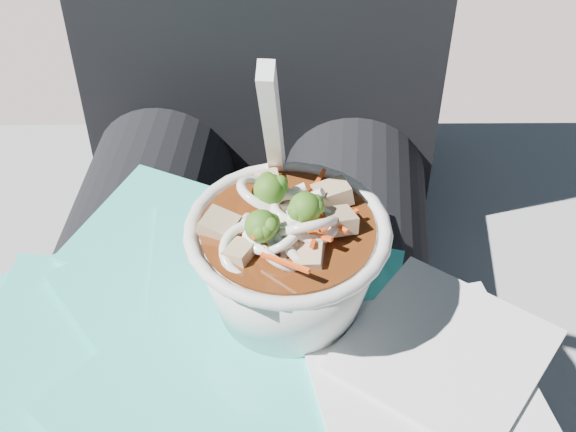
# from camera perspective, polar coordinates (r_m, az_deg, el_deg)

# --- Properties ---
(stone_ledge) EXTENTS (1.04, 0.59, 0.45)m
(stone_ledge) POSITION_cam_1_polar(r_m,az_deg,el_deg) (0.97, -2.15, -13.21)
(stone_ledge) COLOR gray
(stone_ledge) RESTS_ON ground
(lap) EXTENTS (0.33, 0.48, 0.14)m
(lap) POSITION_cam_1_polar(r_m,az_deg,el_deg) (0.65, -4.31, -9.65)
(lap) COLOR black
(lap) RESTS_ON stone_ledge
(person_body) EXTENTS (0.34, 0.94, 0.99)m
(person_body) POSITION_cam_1_polar(r_m,az_deg,el_deg) (0.69, -3.36, -2.15)
(person_body) COLOR black
(person_body) RESTS_ON ground
(plastic_bag) EXTENTS (0.31, 0.35, 0.02)m
(plastic_bag) POSITION_cam_1_polar(r_m,az_deg,el_deg) (0.57, -5.05, -7.35)
(plastic_bag) COLOR #2FC3B7
(plastic_bag) RESTS_ON lap
(napkins) EXTENTS (0.18, 0.19, 0.01)m
(napkins) POSITION_cam_1_polar(r_m,az_deg,el_deg) (0.53, 10.09, -10.56)
(napkins) COLOR silver
(napkins) RESTS_ON plastic_bag
(udon_bowl) EXTENTS (0.15, 0.15, 0.19)m
(udon_bowl) POSITION_cam_1_polar(r_m,az_deg,el_deg) (0.53, -0.07, -2.81)
(udon_bowl) COLOR silver
(udon_bowl) RESTS_ON plastic_bag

